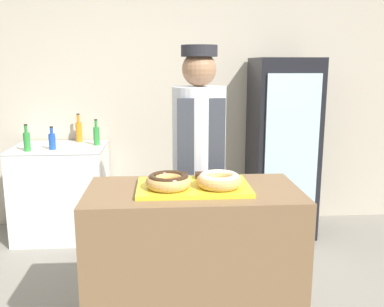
% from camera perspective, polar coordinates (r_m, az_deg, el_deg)
% --- Properties ---
extents(wall_back, '(8.00, 0.06, 2.70)m').
position_cam_1_polar(wall_back, '(4.41, -1.84, 8.01)').
color(wall_back, '#BCB29E').
rests_on(wall_back, ground_plane).
extents(display_counter, '(1.18, 0.61, 0.97)m').
position_cam_1_polar(display_counter, '(2.55, 0.16, -15.27)').
color(display_counter, brown).
rests_on(display_counter, ground_plane).
extents(serving_tray, '(0.62, 0.39, 0.02)m').
position_cam_1_polar(serving_tray, '(2.37, 0.17, -4.49)').
color(serving_tray, yellow).
rests_on(serving_tray, display_counter).
extents(donut_chocolate_glaze, '(0.25, 0.25, 0.08)m').
position_cam_1_polar(donut_chocolate_glaze, '(2.30, -3.15, -3.62)').
color(donut_chocolate_glaze, tan).
rests_on(donut_chocolate_glaze, serving_tray).
extents(donut_light_glaze, '(0.25, 0.25, 0.08)m').
position_cam_1_polar(donut_light_glaze, '(2.32, 3.64, -3.49)').
color(donut_light_glaze, tan).
rests_on(donut_light_glaze, serving_tray).
extents(brownie_back_left, '(0.07, 0.07, 0.03)m').
position_cam_1_polar(brownie_back_left, '(2.49, -1.43, -2.98)').
color(brownie_back_left, '#382111').
rests_on(brownie_back_left, serving_tray).
extents(brownie_back_right, '(0.07, 0.07, 0.03)m').
position_cam_1_polar(brownie_back_right, '(2.50, 1.30, -2.93)').
color(brownie_back_right, '#382111').
rests_on(brownie_back_right, serving_tray).
extents(baker_person, '(0.37, 0.37, 1.77)m').
position_cam_1_polar(baker_person, '(2.99, 0.93, -1.78)').
color(baker_person, '#4C4C51').
rests_on(baker_person, ground_plane).
extents(beverage_fridge, '(0.59, 0.64, 1.70)m').
position_cam_1_polar(beverage_fridge, '(4.25, 11.89, 0.84)').
color(beverage_fridge, black).
rests_on(beverage_fridge, ground_plane).
extents(chest_freezer, '(0.84, 0.63, 0.89)m').
position_cam_1_polar(chest_freezer, '(4.31, -16.98, -4.83)').
color(chest_freezer, white).
rests_on(chest_freezer, ground_plane).
extents(bottle_green, '(0.06, 0.06, 0.25)m').
position_cam_1_polar(bottle_green, '(4.16, -12.62, 2.41)').
color(bottle_green, '#2D8C38').
rests_on(bottle_green, chest_freezer).
extents(bottle_orange, '(0.06, 0.06, 0.28)m').
position_cam_1_polar(bottle_orange, '(4.38, -14.85, 2.93)').
color(bottle_orange, orange).
rests_on(bottle_orange, chest_freezer).
extents(bottle_green_b, '(0.06, 0.06, 0.24)m').
position_cam_1_polar(bottle_green_b, '(4.06, -21.16, 1.60)').
color(bottle_green_b, '#2D8C38').
rests_on(bottle_green_b, chest_freezer).
extents(bottle_blue, '(0.06, 0.06, 0.21)m').
position_cam_1_polar(bottle_blue, '(4.06, -18.15, 1.65)').
color(bottle_blue, '#1E4CB2').
rests_on(bottle_blue, chest_freezer).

